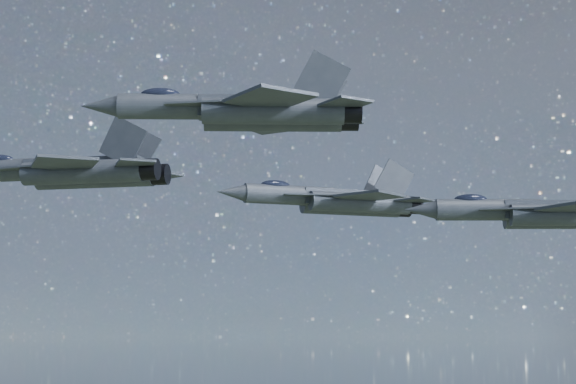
{
  "coord_description": "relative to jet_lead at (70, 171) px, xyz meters",
  "views": [
    {
      "loc": [
        -4.02,
        -70.01,
        144.02
      ],
      "look_at": [
        0.3,
        -0.47,
        154.54
      ],
      "focal_mm": 60.0,
      "sensor_mm": 36.0,
      "label": 1
    }
  ],
  "objects": [
    {
      "name": "jet_lead",
      "position": [
        0.0,
        0.0,
        0.0
      ],
      "size": [
        19.94,
        13.5,
        5.02
      ],
      "rotation": [
        0.0,
        0.0,
        -0.27
      ],
      "color": "#31363D"
    },
    {
      "name": "jet_left",
      "position": [
        22.15,
        12.6,
        -0.26
      ],
      "size": [
        19.98,
        13.57,
        5.02
      ],
      "rotation": [
        0.0,
        0.0,
        0.26
      ],
      "color": "#31363D"
    },
    {
      "name": "jet_right",
      "position": [
        13.29,
        -20.15,
        0.13
      ],
      "size": [
        16.44,
        11.67,
        4.18
      ],
      "rotation": [
        0.0,
        0.0,
        -0.04
      ],
      "color": "#31363D"
    },
    {
      "name": "jet_slot",
      "position": [
        34.58,
        -7.12,
        -3.85
      ],
      "size": [
        17.42,
        12.29,
        4.41
      ],
      "rotation": [
        0.0,
        0.0,
        -0.07
      ],
      "color": "#31363D"
    }
  ]
}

